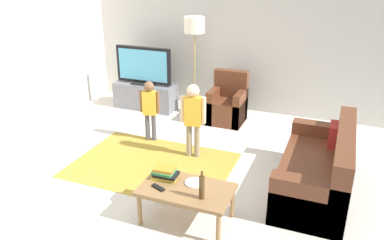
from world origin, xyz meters
name	(u,v)px	position (x,y,z in m)	size (l,w,h in m)	color
ground	(175,182)	(0.00, 0.00, 0.00)	(7.80, 7.80, 0.00)	beige
wall_back	(240,39)	(0.00, 3.00, 1.35)	(6.00, 0.12, 2.70)	silver
area_rug	(152,165)	(-0.49, 0.30, 0.00)	(2.20, 1.60, 0.01)	#B28C33
tv_stand	(145,96)	(-1.65, 2.30, 0.24)	(1.20, 0.44, 0.50)	slate
tv	(143,66)	(-1.65, 2.28, 0.85)	(1.10, 0.28, 0.71)	black
couch	(321,172)	(1.77, 0.46, 0.29)	(0.80, 1.80, 0.86)	brown
armchair	(228,105)	(0.03, 2.26, 0.30)	(0.60, 0.60, 0.90)	brown
floor_lamp	(194,30)	(-0.69, 2.45, 1.54)	(0.36, 0.36, 1.78)	#262626
child_near_tv	(150,105)	(-0.89, 1.04, 0.59)	(0.32, 0.16, 0.98)	#4C4C59
child_center	(193,114)	(-0.05, 0.77, 0.66)	(0.36, 0.18, 1.10)	gray
coffee_table	(186,192)	(0.45, -0.69, 0.37)	(1.00, 0.60, 0.42)	olive
book_stack	(165,173)	(0.15, -0.59, 0.48)	(0.31, 0.22, 0.14)	yellow
bottle	(202,187)	(0.67, -0.81, 0.55)	(0.06, 0.06, 0.32)	#4C3319
tv_remote	(158,188)	(0.17, -0.81, 0.43)	(0.17, 0.05, 0.02)	black
plate	(195,183)	(0.50, -0.57, 0.43)	(0.22, 0.22, 0.02)	white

